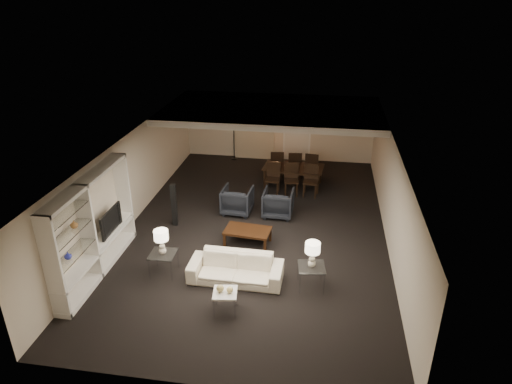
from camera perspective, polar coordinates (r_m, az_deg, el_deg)
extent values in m
plane|color=black|center=(12.67, 0.00, -4.51)|extent=(11.00, 11.00, 0.00)
cube|color=silver|center=(11.65, 0.00, 6.25)|extent=(7.00, 11.00, 0.02)
cube|color=beige|center=(17.23, 2.84, 8.12)|extent=(7.00, 0.02, 2.50)
cube|color=beige|center=(7.55, -6.72, -16.63)|extent=(7.00, 0.02, 2.50)
cube|color=beige|center=(13.07, -15.35, 1.59)|extent=(0.02, 11.00, 2.50)
cube|color=beige|center=(12.12, 16.57, -0.43)|extent=(0.02, 11.00, 2.50)
cube|color=silver|center=(15.00, 2.09, 10.13)|extent=(7.00, 4.00, 0.20)
cube|color=beige|center=(17.28, -0.19, 8.02)|extent=(1.50, 0.12, 2.40)
cube|color=silver|center=(17.20, 5.15, 7.32)|extent=(0.90, 0.05, 2.10)
cube|color=#142D38|center=(17.02, 9.97, 8.62)|extent=(0.95, 0.04, 0.65)
cylinder|color=#D8591E|center=(15.10, 3.20, 8.32)|extent=(0.52, 0.52, 0.24)
imported|color=beige|center=(10.47, -2.56, -9.53)|extent=(2.14, 0.87, 0.62)
imported|color=black|center=(13.34, -2.35, -1.04)|extent=(0.89, 0.92, 0.79)
imported|color=black|center=(13.17, 2.78, -1.39)|extent=(0.87, 0.89, 0.79)
sphere|color=tan|center=(9.47, -4.51, -11.92)|extent=(0.16, 0.16, 0.16)
sphere|color=#F0D77F|center=(9.44, -3.30, -12.10)|extent=(0.14, 0.14, 0.14)
imported|color=black|center=(11.44, -18.12, -3.42)|extent=(1.01, 0.13, 0.58)
imported|color=#2830AE|center=(10.14, -22.46, -7.36)|extent=(0.15, 0.15, 0.16)
imported|color=#A87038|center=(10.19, -21.80, -3.76)|extent=(0.16, 0.16, 0.17)
cube|color=black|center=(12.75, -10.20, -1.61)|extent=(0.14, 0.14, 1.23)
imported|color=black|center=(15.11, 4.63, 1.91)|extent=(2.01, 1.23, 0.68)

